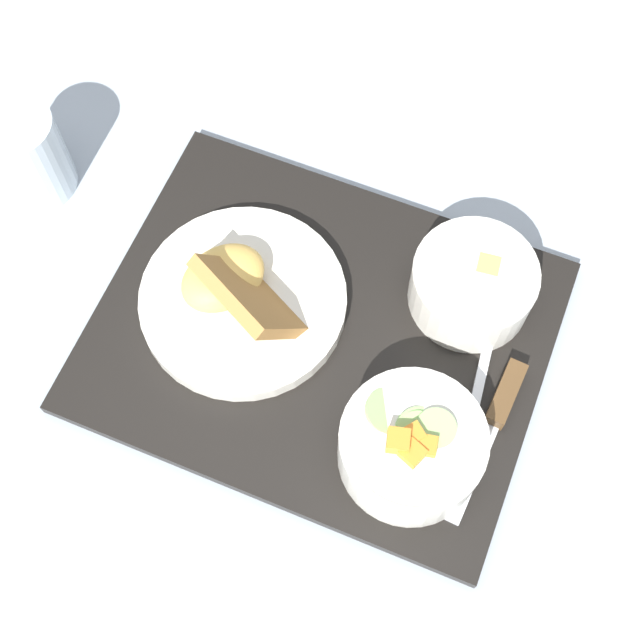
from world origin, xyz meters
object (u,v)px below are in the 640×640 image
at_px(plate_main, 240,296).
at_px(glass_water, 29,157).
at_px(knife, 500,406).
at_px(spoon, 470,424).
at_px(bowl_soup, 473,283).
at_px(bowl_salad, 412,446).

relative_size(plate_main, glass_water, 1.97).
height_order(knife, spoon, knife).
bearing_deg(glass_water, knife, 165.41).
bearing_deg(knife, bowl_soup, -143.78).
height_order(bowl_salad, bowl_soup, bowl_salad).
bearing_deg(plate_main, spoon, 164.58).
height_order(bowl_salad, knife, bowl_salad).
distance_m(bowl_soup, knife, 0.12).
bearing_deg(bowl_soup, spoon, 101.27).
distance_m(bowl_salad, plate_main, 0.21).
distance_m(plate_main, knife, 0.26).
bearing_deg(bowl_soup, glass_water, -3.39).
height_order(plate_main, glass_water, plate_main).
relative_size(knife, spoon, 1.15).
xyz_separation_m(knife, glass_water, (0.50, -0.13, 0.02)).
distance_m(bowl_salad, glass_water, 0.47).
bearing_deg(bowl_soup, plate_main, 16.52).
bearing_deg(glass_water, plate_main, 160.07).
xyz_separation_m(bowl_salad, spoon, (-0.05, -0.04, -0.03)).
xyz_separation_m(plate_main, spoon, (-0.23, 0.06, -0.01)).
xyz_separation_m(plate_main, knife, (-0.25, 0.04, -0.01)).
relative_size(knife, glass_water, 1.59).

